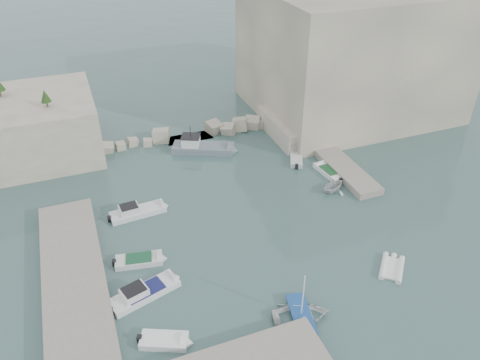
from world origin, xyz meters
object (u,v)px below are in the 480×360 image
object	(u,v)px
work_boat	(203,151)
motorboat_e	(164,343)
inflatable_dinghy	(392,269)
motorboat_c	(139,263)
tender_east_d	(304,151)
tender_east_a	(332,191)
tender_east_b	(329,174)
motorboat_a	(138,214)
rowboat	(301,318)
tender_east_c	(296,160)
motorboat_d	(145,295)

from	to	relation	value
work_boat	motorboat_e	bearing A→B (deg)	-88.30
inflatable_dinghy	motorboat_c	bearing A→B (deg)	109.47
motorboat_e	tender_east_d	size ratio (longest dim) A/B	0.78
tender_east_a	tender_east_b	size ratio (longest dim) A/B	0.69
motorboat_c	work_boat	distance (m)	20.34
motorboat_a	tender_east_b	world-z (taller)	motorboat_a
tender_east_b	work_boat	xyz separation A→B (m)	(-11.93, 10.16, 0.00)
tender_east_b	work_boat	world-z (taller)	work_boat
rowboat	inflatable_dinghy	xyz separation A→B (m)	(9.86, 1.94, 0.00)
motorboat_e	motorboat_a	xyz separation A→B (m)	(1.11, 16.21, 0.00)
inflatable_dinghy	tender_east_d	bearing A→B (deg)	35.77
inflatable_dinghy	rowboat	bearing A→B (deg)	143.65
motorboat_c	work_boat	size ratio (longest dim) A/B	0.55
motorboat_c	rowboat	distance (m)	14.99
tender_east_b	work_boat	size ratio (longest dim) A/B	0.56
motorboat_e	tender_east_c	xyz separation A→B (m)	(20.84, 20.06, 0.00)
motorboat_c	rowboat	world-z (taller)	rowboat
rowboat	motorboat_a	bearing A→B (deg)	39.70
motorboat_a	inflatable_dinghy	xyz separation A→B (m)	(19.20, -15.76, 0.00)
rowboat	motorboat_d	bearing A→B (deg)	70.44
tender_east_d	tender_east_c	bearing A→B (deg)	128.30
tender_east_d	rowboat	bearing A→B (deg)	149.84
tender_east_c	tender_east_d	bearing A→B (deg)	-24.59
inflatable_dinghy	tender_east_c	xyz separation A→B (m)	(0.53, 19.61, 0.00)
tender_east_c	tender_east_d	size ratio (longest dim) A/B	0.87
tender_east_b	work_boat	bearing A→B (deg)	43.09
motorboat_a	tender_east_c	distance (m)	20.10
motorboat_e	tender_east_d	xyz separation A→B (m)	(22.83, 21.75, 0.00)
motorboat_c	tender_east_a	bearing A→B (deg)	19.82
tender_east_a	tender_east_d	size ratio (longest dim) A/B	0.64
motorboat_a	tender_east_d	xyz separation A→B (m)	(21.72, 5.54, 0.00)
motorboat_d	tender_east_b	world-z (taller)	motorboat_d
tender_east_c	motorboat_e	bearing A→B (deg)	158.89
motorboat_a	motorboat_c	bearing A→B (deg)	-104.31
motorboat_a	tender_east_d	bearing A→B (deg)	9.88
motorboat_e	rowboat	xyz separation A→B (m)	(10.45, -1.49, 0.00)
tender_east_a	tender_east_d	world-z (taller)	tender_east_d
motorboat_c	motorboat_e	distance (m)	9.14
motorboat_a	motorboat_e	bearing A→B (deg)	-98.36
motorboat_e	tender_east_d	distance (m)	31.53
tender_east_a	tender_east_d	bearing A→B (deg)	-25.95
tender_east_d	tender_east_b	bearing A→B (deg)	179.51
motorboat_d	inflatable_dinghy	distance (m)	21.24
motorboat_e	tender_east_c	distance (m)	28.92
work_boat	tender_east_b	bearing A→B (deg)	-15.78
tender_east_b	motorboat_d	bearing A→B (deg)	108.36
motorboat_e	work_boat	distance (m)	28.38
motorboat_e	rowboat	world-z (taller)	rowboat
motorboat_d	inflatable_dinghy	size ratio (longest dim) A/B	1.74
motorboat_a	work_boat	bearing A→B (deg)	40.48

